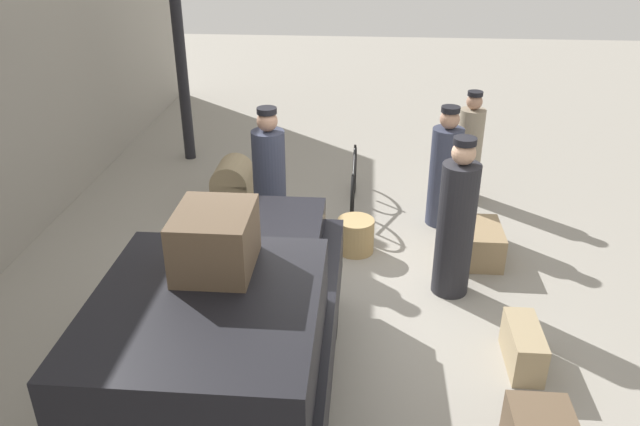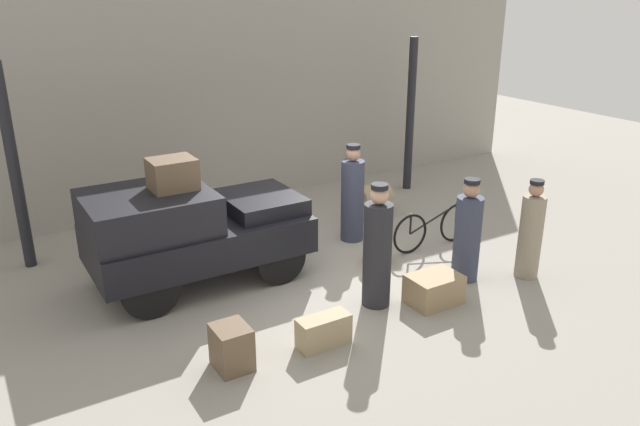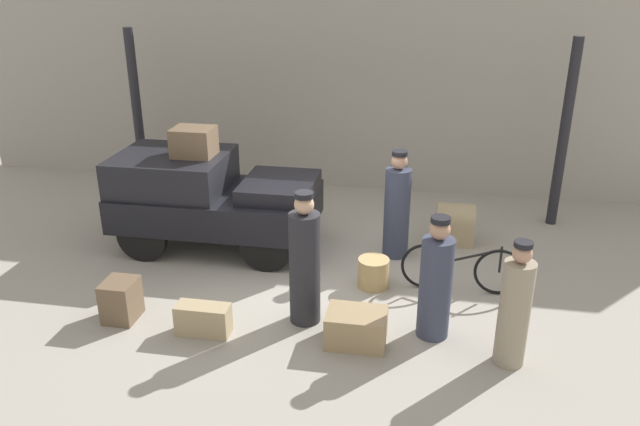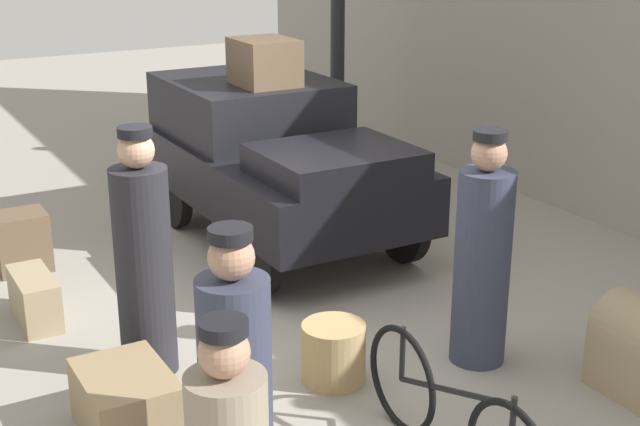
{
  "view_description": "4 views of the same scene",
  "coord_description": "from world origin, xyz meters",
  "px_view_note": "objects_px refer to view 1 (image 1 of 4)",
  "views": [
    {
      "loc": [
        -5.78,
        -0.27,
        3.96
      ],
      "look_at": [
        0.2,
        0.2,
        0.95
      ],
      "focal_mm": 35.0,
      "sensor_mm": 36.0,
      "label": 1
    },
    {
      "loc": [
        -4.6,
        -7.72,
        4.41
      ],
      "look_at": [
        0.2,
        0.2,
        0.95
      ],
      "focal_mm": 35.0,
      "sensor_mm": 36.0,
      "label": 2
    },
    {
      "loc": [
        1.71,
        -8.31,
        4.52
      ],
      "look_at": [
        0.2,
        0.2,
        0.95
      ],
      "focal_mm": 35.0,
      "sensor_mm": 36.0,
      "label": 3
    },
    {
      "loc": [
        5.95,
        -3.05,
        3.21
      ],
      "look_at": [
        0.2,
        0.2,
        0.95
      ],
      "focal_mm": 50.0,
      "sensor_mm": 36.0,
      "label": 4
    }
  ],
  "objects_px": {
    "trunk_barrel_dark": "(233,184)",
    "suitcase_small_leather": "(523,347)",
    "porter_standing_middle": "(469,150)",
    "conductor_in_dark_uniform": "(445,172)",
    "truck": "(229,327)",
    "porter_lifting_near_truck": "(456,225)",
    "bicycle": "(354,184)",
    "porter_carrying_trunk": "(270,182)",
    "suitcase_black_upright": "(478,243)",
    "wicker_basket": "(356,235)",
    "trunk_on_truck_roof": "(215,240)"
  },
  "relations": [
    {
      "from": "porter_carrying_trunk",
      "to": "truck",
      "type": "bearing_deg",
      "value": -177.43
    },
    {
      "from": "bicycle",
      "to": "porter_standing_middle",
      "type": "xyz_separation_m",
      "value": [
        0.51,
        -1.65,
        0.36
      ]
    },
    {
      "from": "porter_standing_middle",
      "to": "trunk_on_truck_roof",
      "type": "height_order",
      "value": "trunk_on_truck_roof"
    },
    {
      "from": "bicycle",
      "to": "suitcase_black_upright",
      "type": "distance_m",
      "value": 2.06
    },
    {
      "from": "porter_lifting_near_truck",
      "to": "suitcase_black_upright",
      "type": "bearing_deg",
      "value": -29.07
    },
    {
      "from": "wicker_basket",
      "to": "conductor_in_dark_uniform",
      "type": "distance_m",
      "value": 1.53
    },
    {
      "from": "porter_lifting_near_truck",
      "to": "conductor_in_dark_uniform",
      "type": "bearing_deg",
      "value": -1.84
    },
    {
      "from": "porter_standing_middle",
      "to": "trunk_on_truck_roof",
      "type": "bearing_deg",
      "value": 152.03
    },
    {
      "from": "truck",
      "to": "bicycle",
      "type": "bearing_deg",
      "value": -12.33
    },
    {
      "from": "porter_standing_middle",
      "to": "porter_carrying_trunk",
      "type": "height_order",
      "value": "porter_carrying_trunk"
    },
    {
      "from": "trunk_barrel_dark",
      "to": "suitcase_small_leather",
      "type": "height_order",
      "value": "trunk_barrel_dark"
    },
    {
      "from": "conductor_in_dark_uniform",
      "to": "suitcase_small_leather",
      "type": "height_order",
      "value": "conductor_in_dark_uniform"
    },
    {
      "from": "suitcase_small_leather",
      "to": "trunk_barrel_dark",
      "type": "bearing_deg",
      "value": 46.67
    },
    {
      "from": "porter_lifting_near_truck",
      "to": "porter_standing_middle",
      "type": "distance_m",
      "value": 2.63
    },
    {
      "from": "wicker_basket",
      "to": "porter_carrying_trunk",
      "type": "bearing_deg",
      "value": 77.28
    },
    {
      "from": "truck",
      "to": "porter_carrying_trunk",
      "type": "bearing_deg",
      "value": 2.57
    },
    {
      "from": "porter_standing_middle",
      "to": "trunk_on_truck_roof",
      "type": "xyz_separation_m",
      "value": [
        -4.79,
        2.54,
        1.06
      ]
    },
    {
      "from": "trunk_on_truck_roof",
      "to": "conductor_in_dark_uniform",
      "type": "bearing_deg",
      "value": -28.45
    },
    {
      "from": "wicker_basket",
      "to": "porter_carrying_trunk",
      "type": "distance_m",
      "value": 1.27
    },
    {
      "from": "bicycle",
      "to": "wicker_basket",
      "type": "distance_m",
      "value": 1.28
    },
    {
      "from": "porter_standing_middle",
      "to": "trunk_on_truck_roof",
      "type": "relative_size",
      "value": 2.47
    },
    {
      "from": "porter_lifting_near_truck",
      "to": "suitcase_small_leather",
      "type": "distance_m",
      "value": 1.48
    },
    {
      "from": "porter_lifting_near_truck",
      "to": "bicycle",
      "type": "bearing_deg",
      "value": 29.15
    },
    {
      "from": "conductor_in_dark_uniform",
      "to": "suitcase_black_upright",
      "type": "height_order",
      "value": "conductor_in_dark_uniform"
    },
    {
      "from": "wicker_basket",
      "to": "porter_lifting_near_truck",
      "type": "bearing_deg",
      "value": -126.52
    },
    {
      "from": "conductor_in_dark_uniform",
      "to": "trunk_on_truck_roof",
      "type": "xyz_separation_m",
      "value": [
        -3.88,
        2.1,
        1.04
      ]
    },
    {
      "from": "truck",
      "to": "suitcase_small_leather",
      "type": "xyz_separation_m",
      "value": [
        0.8,
        -2.6,
        -0.68
      ]
    },
    {
      "from": "truck",
      "to": "suitcase_black_upright",
      "type": "distance_m",
      "value": 3.76
    },
    {
      "from": "conductor_in_dark_uniform",
      "to": "porter_lifting_near_truck",
      "type": "xyz_separation_m",
      "value": [
        -1.68,
        0.05,
        0.09
      ]
    },
    {
      "from": "porter_lifting_near_truck",
      "to": "porter_carrying_trunk",
      "type": "height_order",
      "value": "porter_lifting_near_truck"
    },
    {
      "from": "wicker_basket",
      "to": "suitcase_black_upright",
      "type": "distance_m",
      "value": 1.5
    },
    {
      "from": "suitcase_black_upright",
      "to": "trunk_on_truck_roof",
      "type": "relative_size",
      "value": 1.16
    },
    {
      "from": "porter_standing_middle",
      "to": "suitcase_small_leather",
      "type": "distance_m",
      "value": 3.85
    },
    {
      "from": "porter_lifting_near_truck",
      "to": "trunk_barrel_dark",
      "type": "xyz_separation_m",
      "value": [
        2.01,
        2.88,
        -0.51
      ]
    },
    {
      "from": "truck",
      "to": "conductor_in_dark_uniform",
      "type": "bearing_deg",
      "value": -29.59
    },
    {
      "from": "porter_lifting_near_truck",
      "to": "suitcase_small_leather",
      "type": "height_order",
      "value": "porter_lifting_near_truck"
    },
    {
      "from": "bicycle",
      "to": "suitcase_small_leather",
      "type": "height_order",
      "value": "bicycle"
    },
    {
      "from": "bicycle",
      "to": "trunk_on_truck_roof",
      "type": "bearing_deg",
      "value": 168.17
    },
    {
      "from": "bicycle",
      "to": "porter_carrying_trunk",
      "type": "xyz_separation_m",
      "value": [
        -1.02,
        1.03,
        0.44
      ]
    },
    {
      "from": "bicycle",
      "to": "suitcase_black_upright",
      "type": "bearing_deg",
      "value": -130.44
    },
    {
      "from": "truck",
      "to": "conductor_in_dark_uniform",
      "type": "height_order",
      "value": "conductor_in_dark_uniform"
    },
    {
      "from": "bicycle",
      "to": "porter_lifting_near_truck",
      "type": "relative_size",
      "value": 0.96
    },
    {
      "from": "porter_standing_middle",
      "to": "trunk_barrel_dark",
      "type": "bearing_deg",
      "value": 99.61
    },
    {
      "from": "wicker_basket",
      "to": "trunk_barrel_dark",
      "type": "xyz_separation_m",
      "value": [
        1.21,
        1.8,
        0.11
      ]
    },
    {
      "from": "conductor_in_dark_uniform",
      "to": "trunk_barrel_dark",
      "type": "distance_m",
      "value": 2.99
    },
    {
      "from": "porter_standing_middle",
      "to": "conductor_in_dark_uniform",
      "type": "bearing_deg",
      "value": 154.16
    },
    {
      "from": "porter_standing_middle",
      "to": "trunk_barrel_dark",
      "type": "xyz_separation_m",
      "value": [
        -0.57,
        3.38,
        -0.4
      ]
    },
    {
      "from": "wicker_basket",
      "to": "porter_standing_middle",
      "type": "height_order",
      "value": "porter_standing_middle"
    },
    {
      "from": "porter_lifting_near_truck",
      "to": "porter_carrying_trunk",
      "type": "distance_m",
      "value": 2.43
    },
    {
      "from": "truck",
      "to": "conductor_in_dark_uniform",
      "type": "distance_m",
      "value": 4.26
    }
  ]
}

